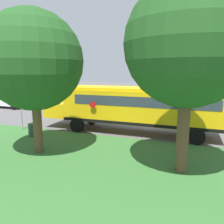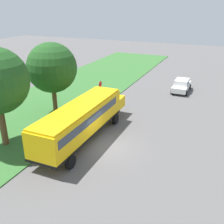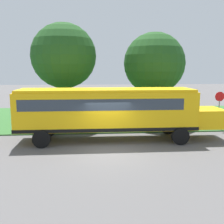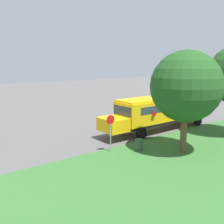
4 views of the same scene
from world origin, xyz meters
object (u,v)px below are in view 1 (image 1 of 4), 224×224
(school_bus, at_px, (136,106))
(oak_tree_roadside_mid, at_px, (31,61))
(stop_sign, at_px, (21,107))
(oak_tree_beside_bus, at_px, (188,43))
(trash_bin, at_px, (33,130))
(car_white_nearest, at_px, (8,100))

(school_bus, distance_m, oak_tree_roadside_mid, 7.35)
(stop_sign, bearing_deg, school_bus, -74.30)
(oak_tree_beside_bus, xyz_separation_m, stop_sign, (3.04, 11.14, -3.61))
(school_bus, height_order, stop_sign, school_bus)
(oak_tree_beside_bus, relative_size, stop_sign, 2.86)
(school_bus, relative_size, trash_bin, 13.80)
(trash_bin, bearing_deg, oak_tree_roadside_mid, -136.99)
(trash_bin, bearing_deg, school_bus, -61.75)
(oak_tree_beside_bus, distance_m, stop_sign, 12.09)
(car_white_nearest, distance_m, oak_tree_roadside_mid, 16.81)
(stop_sign, bearing_deg, oak_tree_roadside_mid, -130.17)
(school_bus, xyz_separation_m, trash_bin, (-3.26, 6.07, -1.47))
(car_white_nearest, xyz_separation_m, stop_sign, (-7.40, -8.59, 0.86))
(school_bus, height_order, oak_tree_beside_bus, oak_tree_beside_bus)
(trash_bin, bearing_deg, stop_sign, 59.64)
(car_white_nearest, height_order, trash_bin, car_white_nearest)
(school_bus, relative_size, oak_tree_roadside_mid, 1.72)
(oak_tree_beside_bus, bearing_deg, school_bus, 31.85)
(oak_tree_beside_bus, bearing_deg, stop_sign, 74.71)
(trash_bin, bearing_deg, oak_tree_beside_bus, -102.04)
(school_bus, distance_m, trash_bin, 7.05)
(stop_sign, bearing_deg, trash_bin, -120.36)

